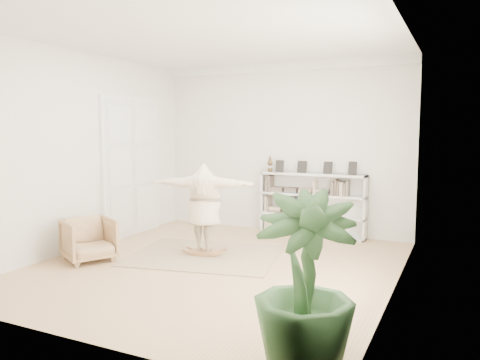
# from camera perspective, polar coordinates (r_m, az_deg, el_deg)

# --- Properties ---
(floor) EXTENTS (6.00, 6.00, 0.00)m
(floor) POSITION_cam_1_polar(r_m,az_deg,el_deg) (7.69, -2.97, -10.42)
(floor) COLOR tan
(floor) RESTS_ON ground
(room_shell) EXTENTS (6.00, 6.00, 6.00)m
(room_shell) POSITION_cam_1_polar(r_m,az_deg,el_deg) (10.14, 5.14, 13.56)
(room_shell) COLOR silver
(room_shell) RESTS_ON floor
(doors) EXTENTS (0.09, 1.78, 2.92)m
(doors) POSITION_cam_1_polar(r_m,az_deg,el_deg) (10.00, -13.09, 1.42)
(doors) COLOR white
(doors) RESTS_ON floor
(bookshelf) EXTENTS (2.20, 0.35, 1.64)m
(bookshelf) POSITION_cam_1_polar(r_m,az_deg,el_deg) (9.82, 8.80, -3.07)
(bookshelf) COLOR silver
(bookshelf) RESTS_ON floor
(armchair) EXTENTS (1.06, 1.05, 0.72)m
(armchair) POSITION_cam_1_polar(r_m,az_deg,el_deg) (8.29, -17.94, -6.92)
(armchair) COLOR tan
(armchair) RESTS_ON floor
(rug) EXTENTS (2.85, 2.46, 0.02)m
(rug) POSITION_cam_1_polar(r_m,az_deg,el_deg) (8.30, -4.34, -9.12)
(rug) COLOR tan
(rug) RESTS_ON floor
(rocker_board) EXTENTS (0.55, 0.39, 0.11)m
(rocker_board) POSITION_cam_1_polar(r_m,az_deg,el_deg) (8.28, -4.34, -8.73)
(rocker_board) COLOR #99643D
(rocker_board) RESTS_ON rug
(person) EXTENTS (1.94, 0.88, 1.53)m
(person) POSITION_cam_1_polar(r_m,az_deg,el_deg) (8.11, -4.39, -3.10)
(person) COLOR beige
(person) RESTS_ON rocker_board
(houseplant) EXTENTS (1.17, 1.17, 1.64)m
(houseplant) POSITION_cam_1_polar(r_m,az_deg,el_deg) (4.33, 7.84, -12.29)
(houseplant) COLOR #2F572B
(houseplant) RESTS_ON floor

